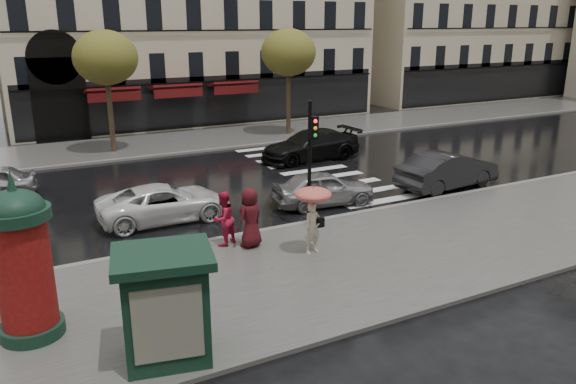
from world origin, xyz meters
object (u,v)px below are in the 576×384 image
man_burgundy (250,218)px  car_silver (323,188)px  woman_umbrella (313,209)px  car_white (164,203)px  newsstand (165,304)px  car_darkgrey (447,170)px  woman_red (223,218)px  car_black (310,145)px  morris_column (22,259)px  traffic_light (311,152)px

man_burgundy → car_silver: 5.27m
woman_umbrella → car_white: bearing=120.3°
man_burgundy → newsstand: size_ratio=0.79×
woman_umbrella → car_silver: woman_umbrella is taller
car_silver → car_darkgrey: (6.05, -0.49, 0.11)m
woman_umbrella → man_burgundy: woman_umbrella is taller
woman_umbrella → man_burgundy: size_ratio=1.12×
woman_red → car_black: woman_red is taller
car_silver → car_white: 6.21m
car_white → car_silver: bearing=-100.8°
woman_red → car_darkgrey: bearing=161.9°
morris_column → newsstand: size_ratio=1.61×
car_silver → car_white: car_silver is taller
woman_red → traffic_light: (3.41, 0.33, 1.76)m
car_darkgrey → traffic_light: bearing=94.8°
woman_red → traffic_light: size_ratio=0.41×
morris_column → newsstand: (2.52, -2.35, -0.63)m
woman_umbrella → car_darkgrey: 9.76m
newsstand → car_darkgrey: 16.30m
newsstand → morris_column: bearing=136.9°
man_burgundy → car_black: size_ratio=0.36×
car_darkgrey → car_black: car_darkgrey is taller
woman_umbrella → car_white: (-3.15, 5.40, -0.88)m
woman_red → car_white: size_ratio=0.37×
woman_red → car_white: woman_red is taller
car_black → traffic_light: bearing=-32.7°
traffic_light → car_black: size_ratio=0.81×
car_white → woman_red: bearing=-164.7°
man_burgundy → newsstand: (-4.13, -4.87, 0.29)m
woman_umbrella → car_white: 6.31m
woman_umbrella → car_black: bearing=60.3°
traffic_light → car_white: bearing=143.9°
car_darkgrey → car_black: (-2.69, 7.33, -0.02)m
car_silver → car_black: 7.62m
traffic_light → car_darkgrey: traffic_light is taller
man_burgundy → car_darkgrey: (10.49, 2.33, -0.28)m
morris_column → car_white: (4.99, 6.54, -1.34)m
car_silver → morris_column: bearing=122.6°
traffic_light → car_silver: size_ratio=1.07×
woman_umbrella → car_white: size_ratio=0.45×
morris_column → woman_red: bearing=27.1°
woman_red → man_burgundy: bearing=116.9°
car_black → car_silver: bearing=-28.7°
man_burgundy → woman_red: bearing=-57.8°
traffic_light → car_darkgrey: (7.79, 1.49, -1.96)m
traffic_light → car_black: bearing=59.9°
man_burgundy → car_silver: man_burgundy is taller
morris_column → car_silver: (11.08, 5.34, -1.31)m
woman_umbrella → woman_red: 2.96m
newsstand → car_black: (11.92, 14.53, -0.59)m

